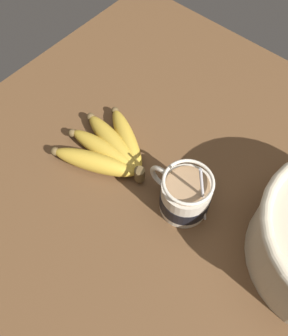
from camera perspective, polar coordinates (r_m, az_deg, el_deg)
name	(u,v)px	position (r cm, az deg, el deg)	size (l,w,h in cm)	color
table	(166,206)	(71.64, 3.42, -5.74)	(95.62, 95.62, 3.18)	brown
coffee_mug	(185,196)	(66.35, 6.23, -4.23)	(12.99, 8.99, 15.17)	beige
banana_bunch	(109,149)	(74.04, -5.38, 2.85)	(18.99, 18.59, 4.25)	brown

